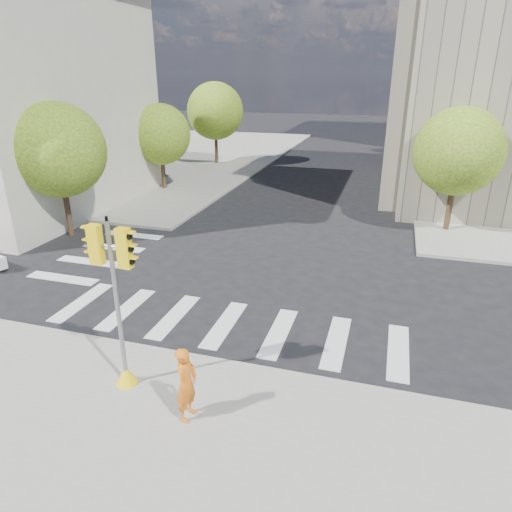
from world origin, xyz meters
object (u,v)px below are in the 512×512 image
Objects in this scene: lamp_near at (462,131)px; traffic_signal at (119,318)px; lamp_far at (442,112)px; photographer at (186,384)px.

traffic_signal is (-9.40, -19.71, -2.54)m from lamp_near.
photographer is (-7.35, -34.40, -3.52)m from lamp_far.
traffic_signal reaches higher than photographer.
traffic_signal is (-9.40, -33.71, -2.54)m from lamp_far.
photographer is at bearing -102.07° from lamp_far.
lamp_near is 14.00m from lamp_far.
lamp_far reaches higher than traffic_signal.
lamp_far is 35.08m from traffic_signal.
lamp_near reaches higher than traffic_signal.
lamp_near is at bearing -16.77° from photographer.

